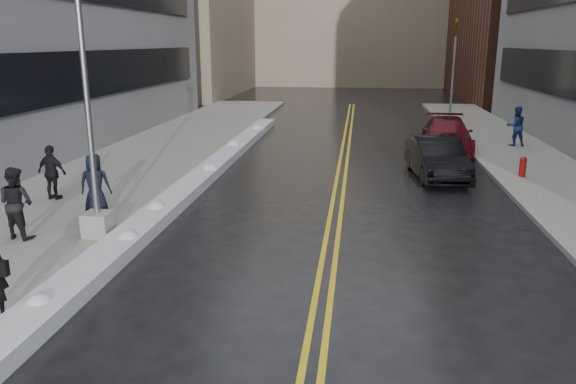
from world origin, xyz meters
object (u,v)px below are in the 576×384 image
(fire_hydrant, at_px, (523,166))
(pedestrian_c, at_px, (95,184))
(lamppost, at_px, (91,142))
(car_black, at_px, (437,158))
(pedestrian_d, at_px, (52,173))
(car_maroon, at_px, (447,135))
(pedestrian_b, at_px, (16,203))
(pedestrian_east, at_px, (516,126))
(traffic_signal, at_px, (453,67))

(fire_hydrant, relative_size, pedestrian_c, 0.42)
(lamppost, relative_size, car_black, 1.68)
(pedestrian_d, distance_m, car_maroon, 16.91)
(pedestrian_b, distance_m, pedestrian_east, 21.49)
(pedestrian_east, relative_size, car_black, 0.40)
(fire_hydrant, height_order, pedestrian_east, pedestrian_east)
(pedestrian_b, bearing_deg, car_black, -130.45)
(pedestrian_b, xyz_separation_m, car_black, (11.14, 8.41, -0.30))
(lamppost, relative_size, car_maroon, 1.47)
(traffic_signal, xyz_separation_m, car_black, (-2.54, -13.99, -2.66))
(pedestrian_east, bearing_deg, traffic_signal, -85.81)
(pedestrian_east, xyz_separation_m, car_maroon, (-3.24, -0.97, -0.31))
(pedestrian_b, distance_m, pedestrian_d, 3.57)
(lamppost, bearing_deg, car_black, 40.86)
(pedestrian_c, bearing_deg, pedestrian_east, -150.91)
(lamppost, height_order, pedestrian_east, lamppost)
(pedestrian_b, relative_size, pedestrian_d, 1.06)
(fire_hydrant, distance_m, traffic_signal, 14.30)
(lamppost, bearing_deg, fire_hydrant, 33.04)
(fire_hydrant, xyz_separation_m, car_black, (-3.04, 0.01, 0.20))
(traffic_signal, distance_m, car_black, 14.46)
(lamppost, xyz_separation_m, pedestrian_d, (-2.88, 3.03, -1.54))
(lamppost, height_order, pedestrian_b, lamppost)
(car_black, height_order, car_maroon, car_maroon)
(traffic_signal, height_order, pedestrian_b, traffic_signal)
(traffic_signal, bearing_deg, lamppost, -118.21)
(traffic_signal, xyz_separation_m, pedestrian_d, (-14.68, -18.97, -2.41))
(pedestrian_d, bearing_deg, pedestrian_c, 158.88)
(lamppost, height_order, pedestrian_d, lamppost)
(traffic_signal, relative_size, pedestrian_b, 3.34)
(pedestrian_c, height_order, pedestrian_d, pedestrian_c)
(pedestrian_b, distance_m, car_black, 13.96)
(lamppost, xyz_separation_m, pedestrian_b, (-1.88, -0.39, -1.49))
(pedestrian_d, distance_m, pedestrian_east, 20.09)
(lamppost, xyz_separation_m, traffic_signal, (11.80, 22.00, 0.87))
(pedestrian_b, relative_size, pedestrian_east, 0.98)
(traffic_signal, height_order, pedestrian_d, traffic_signal)
(traffic_signal, distance_m, pedestrian_d, 24.10)
(fire_hydrant, bearing_deg, pedestrian_east, 78.26)
(fire_hydrant, xyz_separation_m, pedestrian_b, (-14.18, -8.39, 0.50))
(pedestrian_d, bearing_deg, fire_hydrant, -150.86)
(pedestrian_b, bearing_deg, pedestrian_d, -61.24)
(lamppost, height_order, traffic_signal, lamppost)
(pedestrian_b, height_order, pedestrian_c, pedestrian_b)
(car_black, bearing_deg, traffic_signal, 73.64)
(pedestrian_d, relative_size, car_maroon, 0.33)
(fire_hydrant, height_order, car_maroon, car_maroon)
(pedestrian_c, bearing_deg, pedestrian_b, 53.67)
(lamppost, xyz_separation_m, car_black, (9.26, 8.01, -1.79))
(fire_hydrant, relative_size, car_black, 0.16)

